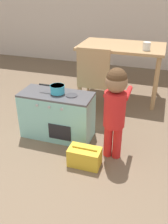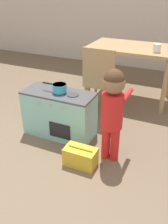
# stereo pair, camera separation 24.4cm
# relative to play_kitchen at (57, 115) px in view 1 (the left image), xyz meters

# --- Properties ---
(ground_plane) EXTENTS (16.00, 16.00, 0.00)m
(ground_plane) POSITION_rel_play_kitchen_xyz_m (0.09, -1.08, -0.25)
(ground_plane) COLOR brown
(play_kitchen) EXTENTS (0.75, 0.34, 0.51)m
(play_kitchen) POSITION_rel_play_kitchen_xyz_m (0.00, 0.00, 0.00)
(play_kitchen) COLOR #8CD1CC
(play_kitchen) RESTS_ON ground_plane
(toy_pot) EXTENTS (0.27, 0.15, 0.08)m
(toy_pot) POSITION_rel_play_kitchen_xyz_m (0.02, 0.00, 0.30)
(toy_pot) COLOR #38B2D6
(toy_pot) RESTS_ON play_kitchen
(child_figure) EXTENTS (0.22, 0.36, 0.89)m
(child_figure) POSITION_rel_play_kitchen_xyz_m (0.64, -0.17, 0.32)
(child_figure) COLOR red
(child_figure) RESTS_ON ground_plane
(toy_basket) EXTENTS (0.29, 0.17, 0.19)m
(toy_basket) POSITION_rel_play_kitchen_xyz_m (0.43, -0.38, -0.16)
(toy_basket) COLOR gold
(toy_basket) RESTS_ON ground_plane
(dining_table) EXTENTS (1.13, 0.70, 0.74)m
(dining_table) POSITION_rel_play_kitchen_xyz_m (0.43, 1.24, 0.38)
(dining_table) COLOR tan
(dining_table) RESTS_ON ground_plane
(dining_chair_near) EXTENTS (0.38, 0.38, 0.87)m
(dining_chair_near) POSITION_rel_play_kitchen_xyz_m (0.25, 0.58, 0.21)
(dining_chair_near) COLOR tan
(dining_chair_near) RESTS_ON ground_plane
(cup_on_table) EXTENTS (0.09, 0.09, 0.10)m
(cup_on_table) POSITION_rel_play_kitchen_xyz_m (0.76, 1.06, 0.54)
(cup_on_table) COLOR white
(cup_on_table) RESTS_ON dining_table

